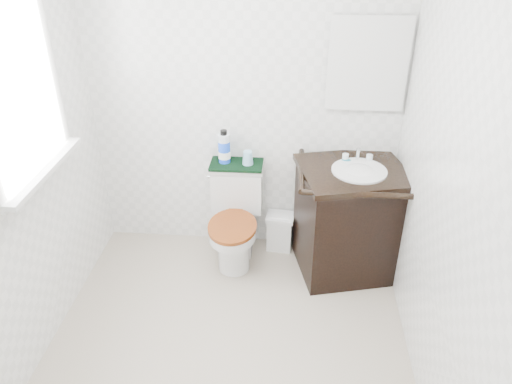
# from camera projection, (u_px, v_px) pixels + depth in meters

# --- Properties ---
(floor) EXTENTS (2.40, 2.40, 0.00)m
(floor) POSITION_uv_depth(u_px,v_px,m) (226.00, 353.00, 3.02)
(floor) COLOR #A99B88
(floor) RESTS_ON ground
(wall_back) EXTENTS (2.40, 0.00, 2.40)m
(wall_back) POSITION_uv_depth(u_px,v_px,m) (244.00, 97.00, 3.45)
(wall_back) COLOR silver
(wall_back) RESTS_ON ground
(wall_left) EXTENTS (0.00, 2.40, 2.40)m
(wall_left) POSITION_uv_depth(u_px,v_px,m) (1.00, 171.00, 2.49)
(wall_left) COLOR silver
(wall_left) RESTS_ON ground
(wall_right) EXTENTS (0.00, 2.40, 2.40)m
(wall_right) POSITION_uv_depth(u_px,v_px,m) (452.00, 189.00, 2.34)
(wall_right) COLOR silver
(wall_right) RESTS_ON ground
(window) EXTENTS (0.02, 0.70, 0.90)m
(window) POSITION_uv_depth(u_px,v_px,m) (14.00, 88.00, 2.53)
(window) COLOR white
(window) RESTS_ON wall_left
(mirror) EXTENTS (0.50, 0.02, 0.60)m
(mirror) POSITION_uv_depth(u_px,v_px,m) (368.00, 64.00, 3.24)
(mirror) COLOR silver
(mirror) RESTS_ON wall_back
(toilet) EXTENTS (0.39, 0.60, 0.72)m
(toilet) POSITION_uv_depth(u_px,v_px,m) (236.00, 221.00, 3.70)
(toilet) COLOR silver
(toilet) RESTS_ON floor
(vanity) EXTENTS (0.83, 0.75, 0.92)m
(vanity) POSITION_uv_depth(u_px,v_px,m) (349.00, 218.00, 3.52)
(vanity) COLOR black
(vanity) RESTS_ON floor
(trash_bin) EXTENTS (0.22, 0.19, 0.30)m
(trash_bin) POSITION_uv_depth(u_px,v_px,m) (280.00, 231.00, 3.87)
(trash_bin) COLOR white
(trash_bin) RESTS_ON floor
(towel) EXTENTS (0.38, 0.22, 0.02)m
(towel) POSITION_uv_depth(u_px,v_px,m) (236.00, 164.00, 3.59)
(towel) COLOR black
(towel) RESTS_ON toilet
(mouthwash_bottle) EXTENTS (0.09, 0.09, 0.25)m
(mouthwash_bottle) POSITION_uv_depth(u_px,v_px,m) (224.00, 148.00, 3.55)
(mouthwash_bottle) COLOR blue
(mouthwash_bottle) RESTS_ON towel
(cup) EXTENTS (0.08, 0.08, 0.10)m
(cup) POSITION_uv_depth(u_px,v_px,m) (248.00, 158.00, 3.56)
(cup) COLOR #7CADCB
(cup) RESTS_ON towel
(soap_bar) EXTENTS (0.07, 0.05, 0.02)m
(soap_bar) POSITION_uv_depth(u_px,v_px,m) (346.00, 160.00, 3.42)
(soap_bar) COLOR #186474
(soap_bar) RESTS_ON vanity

